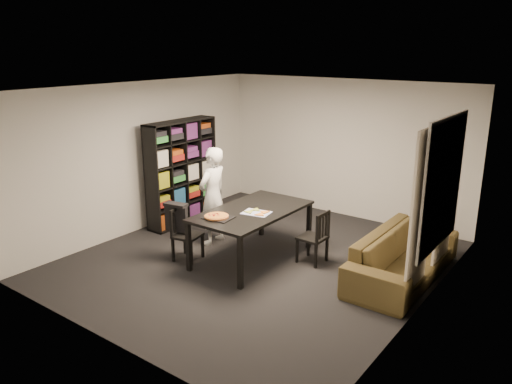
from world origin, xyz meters
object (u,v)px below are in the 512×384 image
Objects in this scene: dining_table at (252,214)px; sofa at (403,256)px; bookshelf at (182,172)px; person at (213,196)px; chair_right at (317,234)px; baking_tray at (219,218)px; pepperoni_pizza at (217,216)px; chair_left at (183,230)px.

sofa is at bearing 19.21° from dining_table.
bookshelf is 1.17× the size of person.
bookshelf reaches higher than chair_right.
person is at bearing -21.58° from bookshelf.
baking_tray reaches higher than dining_table.
sofa is at bearing 99.55° from person.
baking_tray is at bearing -105.88° from dining_table.
pepperoni_pizza is at bearing -32.57° from bookshelf.
dining_table is at bearing 74.12° from baking_tray.
dining_table is at bearing -16.08° from bookshelf.
bookshelf is 2.32× the size of chair_left.
baking_tray is (1.89, -1.17, -0.15)m from bookshelf.
chair_right is 0.36× the size of sofa.
chair_left is 0.76m from baking_tray.
chair_right reaches higher than sofa.
person is at bearing 135.91° from baking_tray.
pepperoni_pizza is at bearing -98.27° from chair_left.
chair_left is 0.75m from pepperoni_pizza.
bookshelf is at bearing 163.92° from dining_table.
sofa is (1.23, 0.30, -0.14)m from chair_right.
dining_table is 0.61m from baking_tray.
person is (-0.91, 0.14, 0.09)m from dining_table.
person is (1.14, -0.45, -0.14)m from bookshelf.
pepperoni_pizza reaches higher than chair_right.
sofa is (2.28, 1.32, -0.47)m from baking_tray.
baking_tray is (0.69, 0.05, 0.33)m from chair_left.
bookshelf is 1.23m from person.
pepperoni_pizza is (-0.02, -0.02, 0.02)m from baking_tray.
bookshelf is 4.75× the size of baking_tray.
chair_right is at bearing 26.49° from dining_table.
dining_table is 1.02m from chair_right.
chair_right is at bearing 44.01° from pepperoni_pizza.
chair_right is 1.50m from baking_tray.
bookshelf is at bearing 148.11° from baking_tray.
sofa is (2.11, 0.74, -0.39)m from dining_table.
chair_left is 2.04m from chair_right.
chair_right is 2.06× the size of baking_tray.
pepperoni_pizza is at bearing -107.64° from dining_table.
baking_tray is at bearing 44.32° from person.
pepperoni_pizza reaches higher than baking_tray.
person is 4.63× the size of pepperoni_pizza.
dining_table is 0.63m from pepperoni_pizza.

